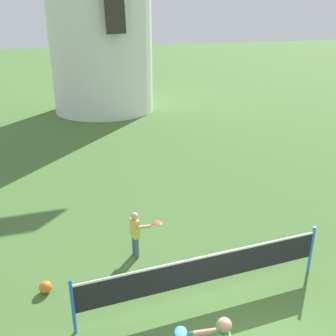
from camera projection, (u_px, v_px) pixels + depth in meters
The scene contains 3 objects.
tennis_net at pixel (205, 270), 7.29m from camera, with size 4.94×0.06×1.10m.
player_far at pixel (136, 232), 8.65m from camera, with size 0.70×0.40×1.10m.
stray_ball at pixel (45, 287), 7.68m from camera, with size 0.25×0.25×0.25m, color orange.
Camera 1 is at (-2.81, -3.63, 5.17)m, focal length 41.76 mm.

